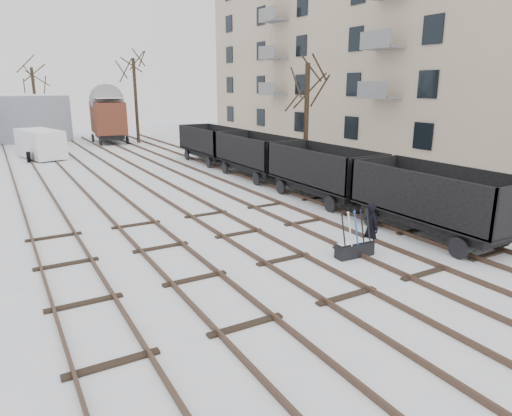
{
  "coord_description": "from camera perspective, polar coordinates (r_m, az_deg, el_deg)",
  "views": [
    {
      "loc": [
        -7.47,
        -11.23,
        5.33
      ],
      "look_at": [
        0.19,
        2.07,
        1.2
      ],
      "focal_mm": 32.0,
      "sensor_mm": 36.0,
      "label": 1
    }
  ],
  "objects": [
    {
      "name": "shed_right",
      "position": [
        51.44,
        -26.47,
        10.08
      ],
      "size": [
        7.0,
        6.0,
        4.5
      ],
      "color": "gray",
      "rests_on": "ground"
    },
    {
      "name": "apartment_block",
      "position": [
        37.36,
        18.36,
        18.51
      ],
      "size": [
        10.12,
        45.0,
        16.1
      ],
      "color": "#C2AF95",
      "rests_on": "ground"
    },
    {
      "name": "tree_far_right",
      "position": [
        45.55,
        -14.77,
        12.77
      ],
      "size": [
        0.3,
        0.3,
        7.78
      ],
      "primitive_type": "cylinder",
      "color": "black",
      "rests_on": "ground"
    },
    {
      "name": "ground_frame",
      "position": [
        15.02,
        12.22,
        -4.92
      ],
      "size": [
        1.32,
        0.48,
        1.49
      ],
      "rotation": [
        0.0,
        0.0,
        -0.04
      ],
      "color": "black",
      "rests_on": "ground"
    },
    {
      "name": "tracks",
      "position": [
        26.52,
        -13.01,
        3.24
      ],
      "size": [
        13.9,
        52.0,
        0.16
      ],
      "color": "black",
      "rests_on": "ground"
    },
    {
      "name": "freight_wagon_b",
      "position": [
        22.08,
        8.39,
        3.48
      ],
      "size": [
        2.45,
        6.13,
        2.5
      ],
      "color": "black",
      "rests_on": "ground"
    },
    {
      "name": "box_van_wagon",
      "position": [
        46.35,
        -18.03,
        10.81
      ],
      "size": [
        3.43,
        5.81,
        4.26
      ],
      "rotation": [
        0.0,
        0.0,
        -0.09
      ],
      "color": "black",
      "rests_on": "ground"
    },
    {
      "name": "panel_van",
      "position": [
        38.11,
        -25.35,
        7.29
      ],
      "size": [
        3.22,
        5.25,
        2.15
      ],
      "rotation": [
        0.0,
        0.0,
        0.24
      ],
      "color": "white",
      "rests_on": "ground"
    },
    {
      "name": "worker",
      "position": [
        15.41,
        14.16,
        -2.4
      ],
      "size": [
        0.44,
        0.63,
        1.65
      ],
      "primitive_type": "imported",
      "rotation": [
        0.0,
        0.0,
        1.49
      ],
      "color": "black",
      "rests_on": "ground"
    },
    {
      "name": "freight_wagon_a",
      "position": [
        17.65,
        21.29,
        -0.33
      ],
      "size": [
        2.45,
        6.13,
        2.5
      ],
      "color": "black",
      "rests_on": "ground"
    },
    {
      "name": "ground",
      "position": [
        14.5,
        3.45,
        -6.53
      ],
      "size": [
        120.0,
        120.0,
        0.0
      ],
      "primitive_type": "plane",
      "color": "white",
      "rests_on": "ground"
    },
    {
      "name": "tree_far_left",
      "position": [
        52.71,
        -25.83,
        11.67
      ],
      "size": [
        0.3,
        0.3,
        7.11
      ],
      "primitive_type": "cylinder",
      "color": "black",
      "rests_on": "ground"
    },
    {
      "name": "tree_near",
      "position": [
        28.38,
        6.3,
        10.9
      ],
      "size": [
        0.3,
        0.3,
        6.63
      ],
      "primitive_type": "cylinder",
      "color": "black",
      "rests_on": "ground"
    },
    {
      "name": "freight_wagon_d",
      "position": [
        32.94,
        -5.59,
        7.36
      ],
      "size": [
        2.45,
        6.13,
        2.5
      ],
      "color": "black",
      "rests_on": "ground"
    },
    {
      "name": "freight_wagon_c",
      "position": [
        27.3,
        0.04,
        5.84
      ],
      "size": [
        2.45,
        6.13,
        2.5
      ],
      "color": "black",
      "rests_on": "ground"
    }
  ]
}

